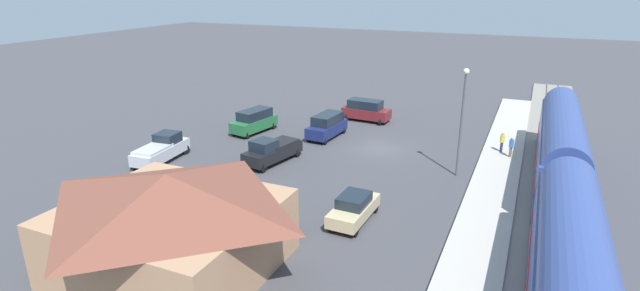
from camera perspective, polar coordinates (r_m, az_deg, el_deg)
The scene contains 14 objects.
ground_plane at distance 42.79m, azimuth 6.96°, elevation -0.34°, with size 200.00×200.00×0.00m, color #424247.
railway_track at distance 41.20m, azimuth 25.88°, elevation -2.83°, with size 4.80×70.00×0.30m.
platform at distance 41.15m, azimuth 20.36°, elevation -2.01°, with size 3.20×46.00×0.30m.
passenger_train at distance 30.10m, azimuth 26.79°, elevation -5.03°, with size 2.93×37.25×4.98m.
station_building at distance 25.58m, azimuth -17.17°, elevation -8.37°, with size 10.66×9.69×5.15m.
pedestrian_on_platform at distance 42.21m, azimuth 21.57°, elevation -0.01°, with size 0.36×0.36×1.71m.
pedestrian_waiting_far at distance 43.23m, azimuth 20.63°, elevation 0.54°, with size 0.36×0.36×1.71m.
suv_green at distance 47.14m, azimuth -7.75°, elevation 2.91°, with size 2.78×5.16×2.22m.
pickup_silver at distance 41.27m, azimuth -18.15°, elevation -0.40°, with size 2.47×5.56×2.14m.
suv_navy at distance 45.18m, azimuth 0.83°, elevation 2.38°, with size 2.34×5.04×2.22m.
sedan_tan at distance 29.78m, azimuth 4.00°, elevation -7.33°, with size 1.98×4.56×1.74m.
suv_maroon at distance 50.77m, azimuth 5.42°, elevation 4.17°, with size 5.02×2.66×2.22m.
pickup_black at distance 39.09m, azimuth -5.69°, elevation -0.58°, with size 2.95×5.67×2.14m.
light_pole_near_platform at distance 36.55m, azimuth 16.42°, elevation 3.99°, with size 0.44×0.44×8.13m.
Camera 1 is at (-11.69, 38.69, 14.06)m, focal length 27.21 mm.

